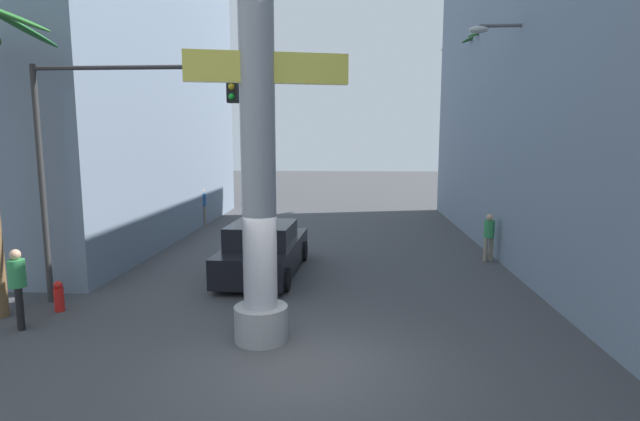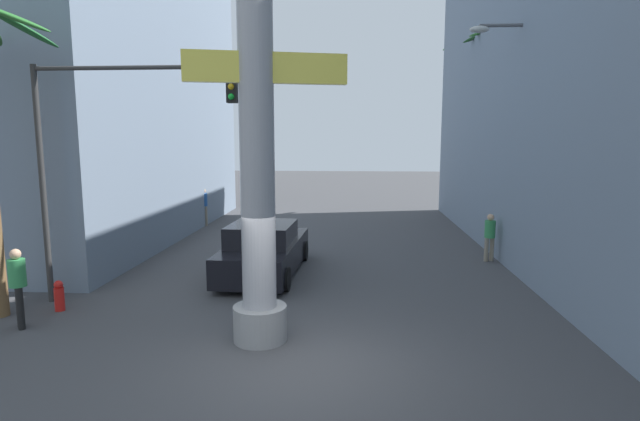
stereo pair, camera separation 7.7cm
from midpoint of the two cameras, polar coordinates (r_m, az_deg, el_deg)
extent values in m
plane|color=#424244|center=(18.64, 1.22, -4.10)|extent=(87.29, 87.29, 0.00)
cube|color=slate|center=(22.90, -24.70, 14.31)|extent=(7.79, 16.07, 13.39)
cylinder|color=#9E9EA3|center=(9.54, -7.03, 9.80)|extent=(0.66, 0.66, 8.49)
cylinder|color=gray|center=(10.20, -6.64, -12.65)|extent=(1.06, 1.06, 0.70)
cube|color=#F2E04C|center=(9.58, -5.92, 15.92)|extent=(2.97, 0.90, 0.56)
cylinder|color=#59595E|center=(16.16, 24.58, 6.37)|extent=(0.16, 0.16, 7.32)
cylinder|color=#59595E|center=(16.15, 21.71, 19.08)|extent=(2.08, 0.10, 0.10)
ellipsoid|color=beige|center=(15.86, 17.90, 19.10)|extent=(0.56, 0.28, 0.20)
cylinder|color=#333333|center=(13.60, -28.98, 2.40)|extent=(0.14, 0.14, 5.67)
cylinder|color=#333333|center=(12.38, -18.81, 15.22)|extent=(5.47, 0.10, 0.10)
cube|color=black|center=(11.74, -9.79, 13.72)|extent=(0.24, 0.24, 0.70)
sphere|color=red|center=(11.64, -9.98, 14.86)|extent=(0.14, 0.14, 0.14)
sphere|color=yellow|center=(11.61, -9.95, 13.78)|extent=(0.14, 0.14, 0.14)
sphere|color=green|center=(11.59, -9.92, 12.70)|extent=(0.14, 0.14, 0.14)
cylinder|color=black|center=(16.79, -7.95, -4.43)|extent=(0.25, 0.65, 0.64)
cylinder|color=black|center=(16.44, -1.74, -4.63)|extent=(0.25, 0.65, 0.64)
cylinder|color=black|center=(13.64, -11.48, -7.48)|extent=(0.25, 0.65, 0.64)
cylinder|color=black|center=(13.21, -3.83, -7.85)|extent=(0.25, 0.65, 0.64)
cube|color=black|center=(14.93, -6.16, -5.05)|extent=(2.12, 4.90, 0.80)
cube|color=black|center=(14.44, -6.51, -2.67)|extent=(1.85, 2.10, 0.60)
cylinder|color=brown|center=(21.44, 19.04, 8.06)|extent=(0.34, 0.38, 8.17)
ellipsoid|color=#20792D|center=(21.97, 21.18, 18.12)|extent=(1.20, 0.38, 0.76)
ellipsoid|color=#326D2D|center=(22.40, 20.18, 18.04)|extent=(1.07, 1.17, 0.69)
ellipsoid|color=#27652D|center=(22.43, 18.87, 18.19)|extent=(0.44, 1.29, 0.57)
ellipsoid|color=#2C5F2D|center=(22.04, 17.75, 18.48)|extent=(1.27, 1.01, 0.51)
ellipsoid|color=#32732D|center=(21.38, 18.14, 18.79)|extent=(1.29, 0.95, 0.52)
ellipsoid|color=#285D2D|center=(21.19, 19.22, 18.88)|extent=(0.83, 1.33, 0.48)
ellipsoid|color=#27692D|center=(21.48, 20.99, 18.67)|extent=(1.13, 1.21, 0.44)
cylinder|color=brown|center=(28.08, 15.73, 9.16)|extent=(1.06, 0.62, 9.18)
ellipsoid|color=#2C672D|center=(29.06, 17.36, 17.84)|extent=(1.18, 0.49, 0.61)
ellipsoid|color=#28732D|center=(29.46, 16.19, 17.74)|extent=(0.60, 1.19, 0.62)
ellipsoid|color=#24792D|center=(29.08, 15.00, 17.90)|extent=(1.15, 0.90, 0.66)
ellipsoid|color=#23712D|center=(28.38, 15.45, 18.09)|extent=(1.05, 1.02, 0.71)
ellipsoid|color=#226D2D|center=(28.42, 17.01, 18.10)|extent=(0.87, 1.19, 0.60)
cylinder|color=brown|center=(28.14, -11.05, 8.64)|extent=(0.50, 0.58, 8.52)
ellipsoid|color=#2B6E2D|center=(28.23, -10.44, 16.97)|extent=(1.14, 0.43, 0.67)
ellipsoid|color=#245D2D|center=(28.89, -10.90, 16.72)|extent=(0.73, 1.15, 0.72)
ellipsoid|color=#1F6B2D|center=(28.91, -12.35, 16.77)|extent=(1.11, 1.02, 0.59)
ellipsoid|color=#2E702D|center=(28.20, -12.83, 17.06)|extent=(1.16, 1.01, 0.47)
ellipsoid|color=#2D662D|center=(27.82, -11.83, 17.07)|extent=(0.50, 1.16, 0.66)
ellipsoid|color=#2E752D|center=(12.77, -31.68, 18.36)|extent=(1.69, 0.43, 0.74)
ellipsoid|color=#20652D|center=(13.38, -31.09, 17.68)|extent=(1.41, 1.41, 0.88)
cylinder|color=gray|center=(23.63, -13.20, -0.58)|extent=(0.14, 0.14, 0.91)
cylinder|color=gray|center=(23.51, -12.81, -0.61)|extent=(0.14, 0.14, 0.91)
cylinder|color=#2659A5|center=(23.47, -13.06, 1.21)|extent=(0.43, 0.43, 0.59)
sphere|color=tan|center=(23.42, -13.10, 2.19)|extent=(0.22, 0.22, 0.22)
cylinder|color=gray|center=(17.20, 18.60, -4.25)|extent=(0.14, 0.14, 0.78)
cylinder|color=gray|center=(17.31, 19.15, -4.19)|extent=(0.14, 0.14, 0.78)
cylinder|color=#338C4C|center=(17.13, 18.98, -2.03)|extent=(0.43, 0.43, 0.56)
sphere|color=tan|center=(17.06, 19.04, -0.74)|extent=(0.22, 0.22, 0.22)
cylinder|color=black|center=(12.30, -30.89, -9.60)|extent=(0.14, 0.14, 0.91)
cylinder|color=black|center=(12.49, -30.95, -9.34)|extent=(0.14, 0.14, 0.91)
cylinder|color=#338C4C|center=(12.21, -31.18, -6.12)|extent=(0.48, 0.48, 0.58)
sphere|color=tan|center=(12.12, -31.32, -4.28)|extent=(0.22, 0.22, 0.22)
cylinder|color=red|center=(13.22, -27.48, -8.97)|extent=(0.22, 0.22, 0.55)
sphere|color=red|center=(13.13, -27.58, -7.53)|extent=(0.20, 0.20, 0.20)
camera|label=1|loc=(0.04, -89.83, 0.02)|focal=28.00mm
camera|label=2|loc=(0.04, 90.17, -0.02)|focal=28.00mm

